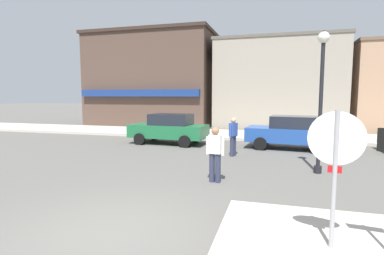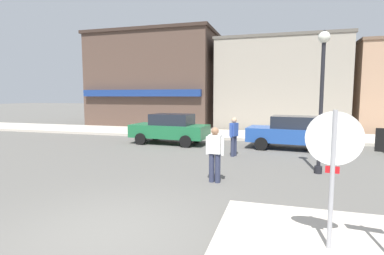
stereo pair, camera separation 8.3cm
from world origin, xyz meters
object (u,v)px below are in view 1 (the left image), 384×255
stop_sign (335,161)px  parked_car_second (291,132)px  lamp_post (322,81)px  pedestrian_crossing_far (215,153)px  parked_car_nearest (169,128)px  pedestrian_crossing_near (233,135)px

stop_sign → parked_car_second: (-0.18, 9.81, -0.71)m
lamp_post → pedestrian_crossing_far: lamp_post is taller
parked_car_nearest → pedestrian_crossing_far: (3.70, -6.27, 0.06)m
stop_sign → parked_car_nearest: size_ratio=0.56×
parked_car_second → pedestrian_crossing_far: 6.76m
lamp_post → parked_car_second: bearing=98.4°
pedestrian_crossing_near → pedestrian_crossing_far: size_ratio=1.00×
pedestrian_crossing_near → pedestrian_crossing_far: 3.93m
pedestrian_crossing_far → pedestrian_crossing_near: bearing=90.3°
lamp_post → parked_car_second: size_ratio=1.09×
stop_sign → pedestrian_crossing_far: (-2.55, 3.48, -0.65)m
stop_sign → lamp_post: size_ratio=0.51×
stop_sign → pedestrian_crossing_far: stop_sign is taller
stop_sign → pedestrian_crossing_far: 4.36m
parked_car_nearest → pedestrian_crossing_near: (3.68, -2.34, 0.06)m
lamp_post → pedestrian_crossing_near: lamp_post is taller
parked_car_second → pedestrian_crossing_near: (-2.39, -2.40, 0.06)m
pedestrian_crossing_near → pedestrian_crossing_far: bearing=-89.7°
parked_car_nearest → parked_car_second: 6.07m
pedestrian_crossing_near → lamp_post: bearing=-33.4°
parked_car_second → lamp_post: bearing=-81.6°
parked_car_nearest → parked_car_second: size_ratio=0.99×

